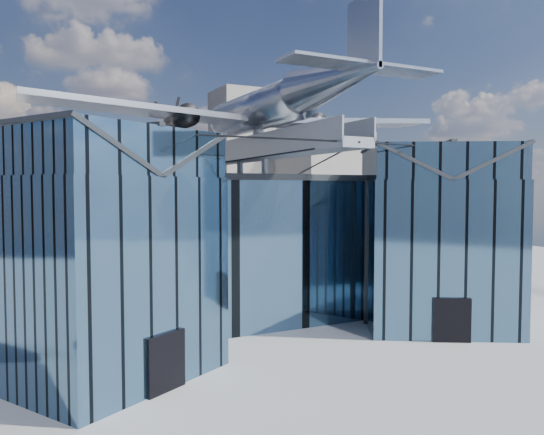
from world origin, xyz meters
name	(u,v)px	position (x,y,z in m)	size (l,w,h in m)	color
ground_plane	(287,341)	(0.00, 0.00, 0.00)	(120.00, 120.00, 0.00)	gray
museum	(247,239)	(0.00, 5.82, 5.54)	(32.88, 24.50, 17.60)	#426788
bg_towers	(131,182)	(1.45, 50.49, 10.01)	(77.00, 24.50, 26.00)	gray
tree_side_e	(412,248)	(19.66, 11.67, 3.39)	(3.84, 3.84, 5.01)	#362715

